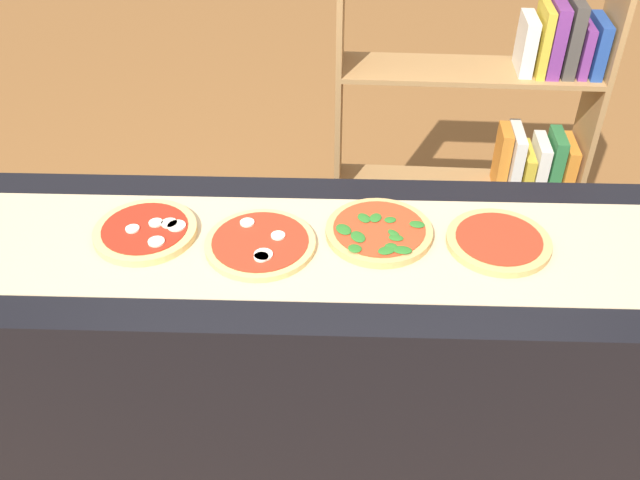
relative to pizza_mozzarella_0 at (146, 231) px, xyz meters
The scene contains 8 objects.
ground_plane 1.05m from the pizza_mozzarella_0, ahead, with size 12.00×12.00×0.00m, color brown.
counter 0.66m from the pizza_mozzarella_0, ahead, with size 2.69×0.62×0.94m, color black.
parchment_paper 0.45m from the pizza_mozzarella_0, ahead, with size 2.31×0.41×0.00m, color tan.
pizza_mozzarella_0 is the anchor object (origin of this frame).
pizza_mozzarella_1 0.30m from the pizza_mozzarella_0, ahead, with size 0.28×0.28×0.02m.
pizza_spinach_2 0.59m from the pizza_mozzarella_0, ahead, with size 0.27×0.27×0.03m.
pizza_plain_3 0.89m from the pizza_mozzarella_0, ahead, with size 0.26×0.26×0.02m.
bookshelf 1.44m from the pizza_mozzarella_0, 40.40° to the left, with size 0.94×0.26×1.47m.
Camera 1 is at (0.04, -1.37, 2.04)m, focal length 39.47 mm.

